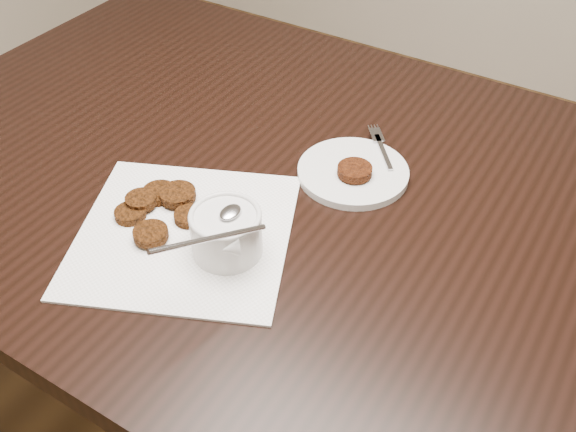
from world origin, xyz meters
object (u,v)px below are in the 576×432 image
Objects in this scene: table at (292,325)px; plate_with_patty at (353,169)px; sauce_ramekin at (225,214)px; napkin at (184,234)px.

plate_with_patty reaches higher than table.
sauce_ramekin is (0.01, -0.19, 0.45)m from table.
napkin reaches higher than table.
plate_with_patty is at bearing 60.43° from napkin.
sauce_ramekin reaches higher than plate_with_patty.
table is 8.22× the size of plate_with_patty.
napkin is at bearing -177.23° from sauce_ramekin.
sauce_ramekin reaches higher than napkin.
table is 4.82× the size of napkin.
sauce_ramekin is at bearing 2.77° from napkin.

